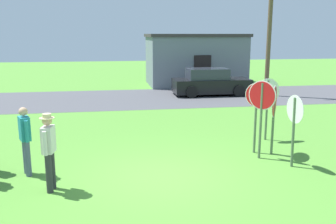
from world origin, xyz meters
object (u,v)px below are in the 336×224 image
(person_in_dark_shirt, at_px, (49,148))
(person_in_blue, at_px, (25,137))
(parked_car_on_street, at_px, (210,83))
(stop_sign_low_front, at_px, (294,119))
(utility_pole, at_px, (270,19))
(stop_sign_tallest, at_px, (267,98))
(stop_sign_leaning_left, at_px, (274,108))
(stop_sign_leaning_right, at_px, (262,106))
(stop_sign_center_cluster, at_px, (256,106))

(person_in_dark_shirt, height_order, person_in_blue, person_in_dark_shirt)
(parked_car_on_street, xyz_separation_m, person_in_dark_shirt, (-7.06, -12.23, 0.30))
(parked_car_on_street, relative_size, stop_sign_low_front, 2.28)
(person_in_dark_shirt, bearing_deg, parked_car_on_street, 60.01)
(parked_car_on_street, xyz_separation_m, stop_sign_low_front, (-1.10, -11.68, 0.59))
(utility_pole, distance_m, person_in_dark_shirt, 15.64)
(stop_sign_tallest, relative_size, person_in_dark_shirt, 1.16)
(stop_sign_tallest, bearing_deg, stop_sign_low_front, -98.68)
(utility_pole, height_order, person_in_dark_shirt, utility_pole)
(parked_car_on_street, relative_size, stop_sign_tallest, 2.14)
(person_in_dark_shirt, bearing_deg, stop_sign_leaning_left, 15.13)
(utility_pole, distance_m, parked_car_on_street, 4.70)
(stop_sign_leaning_left, xyz_separation_m, person_in_dark_shirt, (-5.89, -1.59, -0.37))
(parked_car_on_street, bearing_deg, stop_sign_low_front, -95.36)
(stop_sign_leaning_right, bearing_deg, parked_car_on_street, 81.35)
(utility_pole, height_order, parked_car_on_street, utility_pole)
(parked_car_on_street, bearing_deg, stop_sign_center_cluster, -98.75)
(stop_sign_leaning_left, height_order, person_in_blue, stop_sign_leaning_left)
(stop_sign_center_cluster, bearing_deg, parked_car_on_street, 81.25)
(stop_sign_center_cluster, height_order, person_in_dark_shirt, stop_sign_center_cluster)
(parked_car_on_street, xyz_separation_m, stop_sign_tallest, (-0.71, -9.18, 0.69))
(stop_sign_low_front, height_order, person_in_dark_shirt, stop_sign_low_front)
(utility_pole, relative_size, person_in_dark_shirt, 4.61)
(stop_sign_leaning_right, distance_m, person_in_blue, 6.13)
(person_in_dark_shirt, xyz_separation_m, person_in_blue, (-0.71, 1.08, -0.03))
(stop_sign_leaning_right, bearing_deg, stop_sign_center_cluster, 83.65)
(utility_pole, bearing_deg, stop_sign_leaning_left, -113.08)
(parked_car_on_street, relative_size, stop_sign_center_cluster, 2.11)
(parked_car_on_street, xyz_separation_m, stop_sign_leaning_left, (-1.16, -10.63, 0.67))
(stop_sign_leaning_left, relative_size, stop_sign_center_cluster, 0.98)
(stop_sign_leaning_left, bearing_deg, person_in_blue, -175.52)
(stop_sign_tallest, distance_m, stop_sign_center_cluster, 1.52)
(utility_pole, bearing_deg, stop_sign_center_cluster, -115.71)
(parked_car_on_street, bearing_deg, person_in_blue, -124.85)
(stop_sign_tallest, bearing_deg, utility_pole, 65.95)
(stop_sign_leaning_right, distance_m, person_in_dark_shirt, 5.58)
(stop_sign_leaning_left, relative_size, person_in_dark_shirt, 1.15)
(stop_sign_leaning_left, distance_m, person_in_blue, 6.63)
(stop_sign_tallest, bearing_deg, person_in_blue, -164.39)
(stop_sign_center_cluster, relative_size, person_in_blue, 1.21)
(utility_pole, bearing_deg, person_in_blue, -136.08)
(stop_sign_center_cluster, bearing_deg, utility_pole, 64.29)
(stop_sign_leaning_right, height_order, person_in_blue, stop_sign_leaning_right)
(stop_sign_leaning_right, bearing_deg, stop_sign_low_front, -53.81)
(parked_car_on_street, height_order, stop_sign_tallest, stop_sign_tallest)
(utility_pole, xyz_separation_m, person_in_dark_shirt, (-10.11, -11.50, -3.20))
(utility_pole, xyz_separation_m, stop_sign_low_front, (-4.15, -10.94, -2.91))
(stop_sign_leaning_right, bearing_deg, utility_pole, 65.14)
(stop_sign_leaning_right, distance_m, stop_sign_center_cluster, 0.51)
(person_in_blue, bearing_deg, parked_car_on_street, 55.15)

